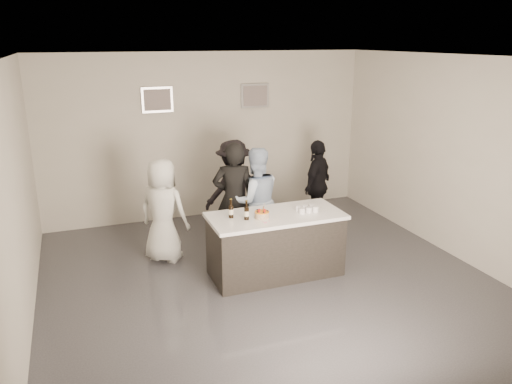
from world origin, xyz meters
The scene contains 19 objects.
floor centered at (0.00, 0.00, 0.00)m, with size 6.00×6.00×0.00m, color #3D3D42.
ceiling centered at (0.00, 0.00, 3.00)m, with size 6.00×6.00×0.00m, color white.
wall_back centered at (0.00, 3.00, 1.50)m, with size 6.00×0.04×3.00m, color beige.
wall_front centered at (0.00, -3.00, 1.50)m, with size 6.00×0.04×3.00m, color beige.
wall_left centered at (-3.00, 0.00, 1.50)m, with size 0.04×6.00×3.00m, color beige.
wall_right centered at (3.00, 0.00, 1.50)m, with size 0.04×6.00×3.00m, color beige.
picture_left centered at (-0.90, 2.97, 2.20)m, with size 0.54×0.04×0.44m, color #B2B2B7.
picture_right centered at (0.90, 2.97, 2.20)m, with size 0.54×0.04×0.44m, color #B2B2B7.
bar_counter centered at (0.18, 0.19, 0.45)m, with size 1.86×0.86×0.90m, color white.
cake centered at (-0.05, 0.13, 0.94)m, with size 0.20×0.20×0.08m, color orange.
beer_bottle_a centered at (-0.44, 0.28, 1.03)m, with size 0.07×0.07×0.26m, color black.
beer_bottle_b centered at (-0.27, 0.14, 1.03)m, with size 0.07×0.07×0.26m, color black.
tumbler_cluster centered at (0.63, 0.15, 0.94)m, with size 0.30×0.19×0.08m, color orange.
candles centered at (-0.10, -0.05, 0.90)m, with size 0.24×0.08×0.01m, color pink.
person_main_black centered at (-0.14, 1.09, 0.88)m, with size 0.64×0.42×1.76m, color black.
person_main_blue centered at (0.19, 1.04, 0.83)m, with size 0.81×0.63×1.66m, color silver.
person_guest_left centered at (-1.20, 1.22, 0.78)m, with size 0.76×0.50×1.56m, color silver.
person_guest_right centered at (1.57, 1.65, 0.78)m, with size 0.92×0.38×1.57m, color black.
person_guest_back centered at (0.12, 1.88, 0.81)m, with size 1.05×0.60×1.62m, color black.
Camera 1 is at (-2.34, -5.77, 3.22)m, focal length 35.00 mm.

